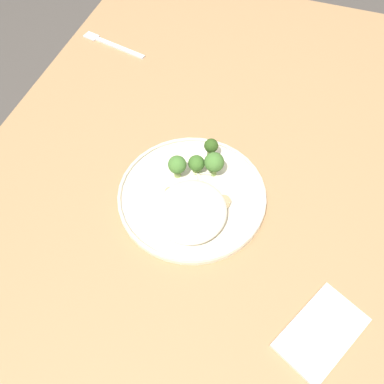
# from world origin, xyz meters

# --- Properties ---
(ground) EXTENTS (6.00, 6.00, 0.00)m
(ground) POSITION_xyz_m (0.00, 0.00, 0.00)
(ground) COLOR #47423D
(wooden_dining_table) EXTENTS (1.40, 1.00, 0.74)m
(wooden_dining_table) POSITION_xyz_m (0.00, 0.00, 0.66)
(wooden_dining_table) COLOR #9E754C
(wooden_dining_table) RESTS_ON ground
(dinner_plate) EXTENTS (0.29, 0.29, 0.02)m
(dinner_plate) POSITION_xyz_m (0.05, -0.03, 0.75)
(dinner_plate) COLOR beige
(dinner_plate) RESTS_ON wooden_dining_table
(noodle_bed) EXTENTS (0.14, 0.13, 0.03)m
(noodle_bed) POSITION_xyz_m (0.10, -0.02, 0.77)
(noodle_bed) COLOR beige
(noodle_bed) RESTS_ON dinner_plate
(seared_scallop_tilted_round) EXTENTS (0.03, 0.03, 0.01)m
(seared_scallop_tilted_round) POSITION_xyz_m (0.09, -0.01, 0.76)
(seared_scallop_tilted_round) COLOR #E5C689
(seared_scallop_tilted_round) RESTS_ON dinner_plate
(seared_scallop_half_hidden) EXTENTS (0.03, 0.03, 0.01)m
(seared_scallop_half_hidden) POSITION_xyz_m (0.07, -0.07, 0.76)
(seared_scallop_half_hidden) COLOR #DBB77A
(seared_scallop_half_hidden) RESTS_ON dinner_plate
(seared_scallop_left_edge) EXTENTS (0.03, 0.03, 0.01)m
(seared_scallop_left_edge) POSITION_xyz_m (0.06, 0.03, 0.76)
(seared_scallop_left_edge) COLOR #E5C689
(seared_scallop_left_edge) RESTS_ON dinner_plate
(seared_scallop_large_seared) EXTENTS (0.03, 0.03, 0.02)m
(seared_scallop_large_seared) POSITION_xyz_m (0.13, -0.02, 0.76)
(seared_scallop_large_seared) COLOR #DBB77A
(seared_scallop_large_seared) RESTS_ON dinner_plate
(seared_scallop_on_noodles) EXTENTS (0.02, 0.02, 0.01)m
(seared_scallop_on_noodles) POSITION_xyz_m (0.11, -0.03, 0.76)
(seared_scallop_on_noodles) COLOR #E5C689
(seared_scallop_on_noodles) RESTS_ON dinner_plate
(broccoli_floret_front_edge) EXTENTS (0.04, 0.04, 0.05)m
(broccoli_floret_front_edge) POSITION_xyz_m (0.02, -0.08, 0.78)
(broccoli_floret_front_edge) COLOR #89A356
(broccoli_floret_front_edge) RESTS_ON dinner_plate
(broccoli_floret_center_pile) EXTENTS (0.04, 0.04, 0.06)m
(broccoli_floret_center_pile) POSITION_xyz_m (-0.01, -0.01, 0.79)
(broccoli_floret_center_pile) COLOR #7A994C
(broccoli_floret_center_pile) RESTS_ON dinner_plate
(broccoli_floret_beside_noodles) EXTENTS (0.03, 0.03, 0.05)m
(broccoli_floret_beside_noodles) POSITION_xyz_m (-0.05, -0.03, 0.78)
(broccoli_floret_beside_noodles) COLOR #89A356
(broccoli_floret_beside_noodles) RESTS_ON dinner_plate
(broccoli_floret_near_rim) EXTENTS (0.03, 0.03, 0.05)m
(broccoli_floret_near_rim) POSITION_xyz_m (0.00, -0.04, 0.78)
(broccoli_floret_near_rim) COLOR #7A994C
(broccoli_floret_near_rim) RESTS_ON dinner_plate
(onion_sliver_long_sliver) EXTENTS (0.04, 0.03, 0.00)m
(onion_sliver_long_sliver) POSITION_xyz_m (0.02, -0.03, 0.75)
(onion_sliver_long_sliver) COLOR silver
(onion_sliver_long_sliver) RESTS_ON dinner_plate
(onion_sliver_short_strip) EXTENTS (0.02, 0.04, 0.00)m
(onion_sliver_short_strip) POSITION_xyz_m (0.00, -0.03, 0.75)
(onion_sliver_short_strip) COLOR silver
(onion_sliver_short_strip) RESTS_ON dinner_plate
(onion_sliver_curled_piece) EXTENTS (0.04, 0.03, 0.00)m
(onion_sliver_curled_piece) POSITION_xyz_m (0.04, -0.03, 0.75)
(onion_sliver_curled_piece) COLOR silver
(onion_sliver_curled_piece) RESTS_ON dinner_plate
(dinner_fork) EXTENTS (0.06, 0.19, 0.00)m
(dinner_fork) POSITION_xyz_m (-0.33, -0.39, 0.74)
(dinner_fork) COLOR silver
(dinner_fork) RESTS_ON wooden_dining_table
(folded_napkin) EXTENTS (0.17, 0.15, 0.01)m
(folded_napkin) POSITION_xyz_m (0.24, 0.25, 0.74)
(folded_napkin) COLOR silver
(folded_napkin) RESTS_ON wooden_dining_table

